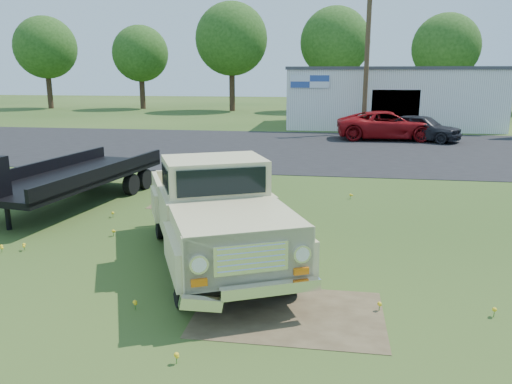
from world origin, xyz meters
TOP-DOWN VIEW (x-y plane):
  - ground at (0.00, 0.00)m, footprint 140.00×140.00m
  - asphalt_lot at (0.00, 15.00)m, footprint 90.00×14.00m
  - dirt_patch_a at (1.50, -3.00)m, footprint 3.00×2.00m
  - dirt_patch_b at (-2.00, 3.50)m, footprint 2.20×1.60m
  - commercial_building at (6.00, 26.99)m, footprint 14.20×8.20m
  - utility_pole_mid at (4.00, 22.00)m, footprint 1.60×0.30m
  - treeline_a at (-28.00, 40.00)m, footprint 6.40×6.40m
  - treeline_b at (-18.00, 41.00)m, footprint 5.76×5.76m
  - treeline_c at (-8.00, 39.50)m, footprint 7.04×7.04m
  - treeline_d at (2.00, 40.50)m, footprint 6.72×6.72m
  - treeline_e at (12.00, 39.00)m, footprint 6.08×6.08m
  - vintage_pickup_truck at (-0.19, -0.91)m, footprint 4.56×6.35m
  - flatbed_trailer at (-5.34, 2.95)m, footprint 3.27×7.17m
  - red_pickup at (5.21, 19.17)m, footprint 5.88×2.87m
  - dark_sedan at (7.00, 18.87)m, footprint 4.64×3.67m

SIDE VIEW (x-z plane):
  - ground at x=0.00m, z-range 0.00..0.00m
  - asphalt_lot at x=0.00m, z-range -0.01..0.01m
  - dirt_patch_a at x=1.50m, z-range -0.01..0.01m
  - dirt_patch_b at x=-2.00m, z-range -0.01..0.01m
  - dark_sedan at x=7.00m, z-range 0.00..1.48m
  - red_pickup at x=5.21m, z-range 0.00..1.61m
  - flatbed_trailer at x=-5.34m, z-range 0.00..1.88m
  - vintage_pickup_truck at x=-0.19m, z-range 0.00..2.15m
  - commercial_building at x=6.00m, z-range 0.03..4.18m
  - utility_pole_mid at x=4.00m, z-range 0.10..9.10m
  - treeline_b at x=-18.00m, z-range 1.38..9.95m
  - treeline_e at x=12.00m, z-range 1.46..10.51m
  - treeline_a at x=-28.00m, z-range 1.54..11.06m
  - treeline_d at x=2.00m, z-range 1.62..11.62m
  - treeline_c at x=-8.00m, z-range 1.70..12.17m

